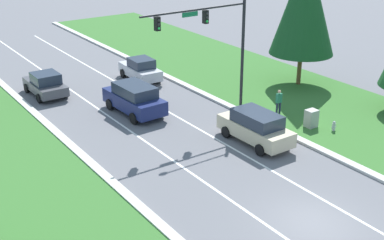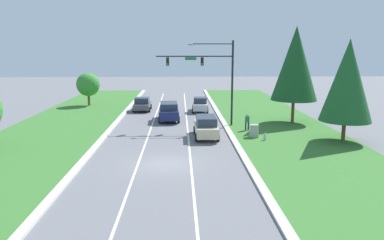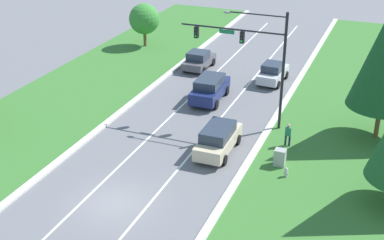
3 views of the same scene
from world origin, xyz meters
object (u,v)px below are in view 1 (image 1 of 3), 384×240
(utility_cabinet, at_px, (311,119))
(conifer_near_right_tree, at_px, (305,2))
(champagne_suv, at_px, (256,127))
(graphite_sedan, at_px, (45,84))
(pedestrian, at_px, (279,101))
(silver_sedan, at_px, (140,69))
(traffic_signal_mast, at_px, (218,29))
(navy_suv, at_px, (134,98))
(fire_hydrant, at_px, (334,127))

(utility_cabinet, xyz_separation_m, conifer_near_right_tree, (5.29, 6.35, 5.63))
(champagne_suv, distance_m, graphite_sedan, 16.21)
(utility_cabinet, bearing_deg, pedestrian, 92.72)
(silver_sedan, bearing_deg, pedestrian, -68.37)
(utility_cabinet, bearing_deg, conifer_near_right_tree, 50.20)
(graphite_sedan, bearing_deg, champagne_suv, -64.44)
(graphite_sedan, relative_size, pedestrian, 2.47)
(utility_cabinet, relative_size, pedestrian, 0.70)
(traffic_signal_mast, relative_size, graphite_sedan, 2.04)
(navy_suv, distance_m, graphite_sedan, 7.54)
(graphite_sedan, xyz_separation_m, utility_cabinet, (11.26, -14.92, -0.25))
(traffic_signal_mast, bearing_deg, silver_sedan, 94.03)
(fire_hydrant, relative_size, conifer_near_right_tree, 0.07)
(pedestrian, distance_m, fire_hydrant, 4.11)
(graphite_sedan, xyz_separation_m, fire_hydrant, (11.94, -16.13, -0.49))
(navy_suv, bearing_deg, utility_cabinet, -49.48)
(traffic_signal_mast, relative_size, utility_cabinet, 7.23)
(navy_suv, height_order, conifer_near_right_tree, conifer_near_right_tree)
(traffic_signal_mast, distance_m, silver_sedan, 10.07)
(champagne_suv, bearing_deg, utility_cabinet, -4.94)
(pedestrian, bearing_deg, fire_hydrant, 100.00)
(conifer_near_right_tree, bearing_deg, utility_cabinet, -129.80)
(navy_suv, xyz_separation_m, silver_sedan, (3.72, 5.78, -0.15))
(silver_sedan, xyz_separation_m, fire_hydrant, (4.69, -15.26, -0.54))
(fire_hydrant, distance_m, conifer_near_right_tree, 10.63)
(fire_hydrant, xyz_separation_m, conifer_near_right_tree, (4.61, 7.57, 5.88))
(fire_hydrant, bearing_deg, traffic_signal_mast, 122.40)
(champagne_suv, bearing_deg, silver_sedan, 88.51)
(graphite_sedan, xyz_separation_m, conifer_near_right_tree, (16.55, -8.56, 5.38))
(traffic_signal_mast, distance_m, fire_hydrant, 9.24)
(graphite_sedan, bearing_deg, conifer_near_right_tree, -27.56)
(utility_cabinet, height_order, pedestrian, pedestrian)
(utility_cabinet, bearing_deg, fire_hydrant, -60.64)
(graphite_sedan, height_order, utility_cabinet, graphite_sedan)
(graphite_sedan, xyz_separation_m, pedestrian, (11.12, -12.15, 0.10))
(silver_sedan, bearing_deg, fire_hydrant, -70.23)
(silver_sedan, distance_m, fire_hydrant, 15.97)
(traffic_signal_mast, xyz_separation_m, graphite_sedan, (-7.88, 9.73, -4.79))
(traffic_signal_mast, distance_m, champagne_suv, 6.78)
(champagne_suv, relative_size, conifer_near_right_tree, 0.48)
(champagne_suv, height_order, conifer_near_right_tree, conifer_near_right_tree)
(traffic_signal_mast, xyz_separation_m, silver_sedan, (-0.62, 8.86, -4.74))
(navy_suv, relative_size, conifer_near_right_tree, 0.50)
(silver_sedan, height_order, conifer_near_right_tree, conifer_near_right_tree)
(fire_hydrant, bearing_deg, conifer_near_right_tree, 58.66)
(traffic_signal_mast, distance_m, utility_cabinet, 7.98)
(traffic_signal_mast, height_order, champagne_suv, traffic_signal_mast)
(traffic_signal_mast, height_order, conifer_near_right_tree, conifer_near_right_tree)
(navy_suv, distance_m, fire_hydrant, 12.69)
(champagne_suv, bearing_deg, traffic_signal_mast, 79.62)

